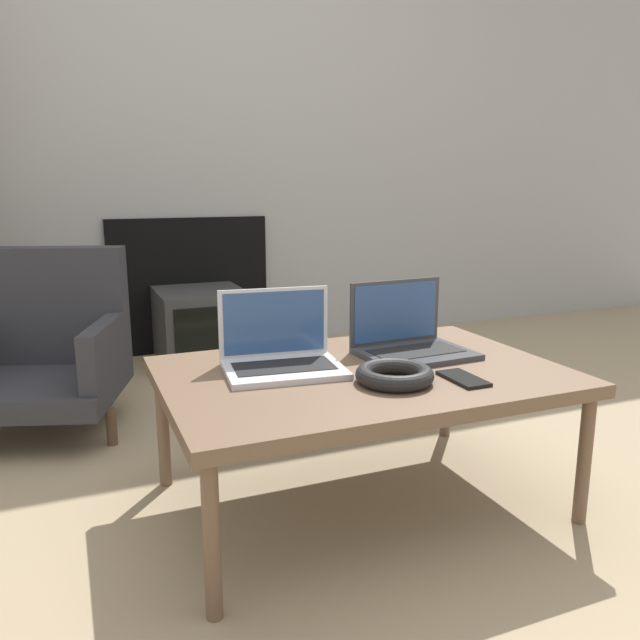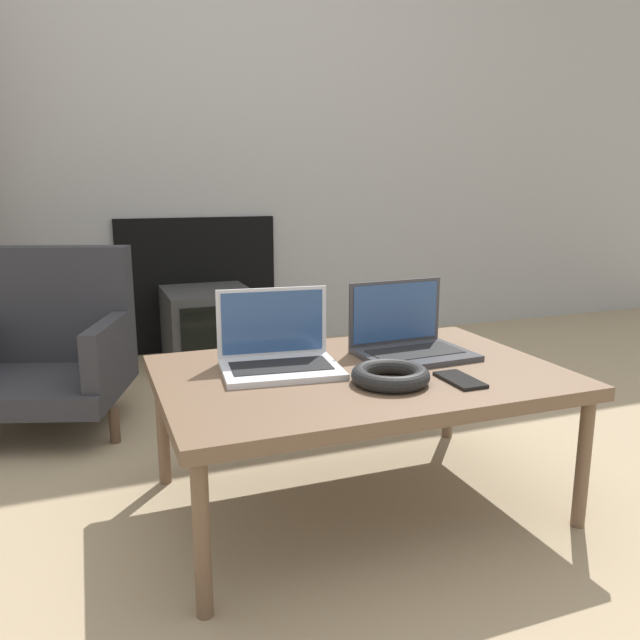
% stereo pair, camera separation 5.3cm
% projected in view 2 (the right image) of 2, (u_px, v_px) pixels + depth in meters
% --- Properties ---
extents(ground_plane, '(14.00, 14.00, 0.00)m').
position_uv_depth(ground_plane, '(379.00, 527.00, 1.64)').
color(ground_plane, '#998466').
extents(wall_back, '(7.00, 0.08, 2.60)m').
position_uv_depth(wall_back, '(210.00, 104.00, 3.21)').
color(wall_back, '#999999').
rests_on(wall_back, ground_plane).
extents(table, '(1.07, 0.72, 0.39)m').
position_uv_depth(table, '(359.00, 381.00, 1.69)').
color(table, brown).
rests_on(table, ground_plane).
extents(laptop_left, '(0.34, 0.27, 0.21)m').
position_uv_depth(laptop_left, '(278.00, 352.00, 1.70)').
color(laptop_left, silver).
rests_on(laptop_left, table).
extents(laptop_right, '(0.32, 0.26, 0.21)m').
position_uv_depth(laptop_right, '(408.00, 340.00, 1.84)').
color(laptop_right, '#38383D').
rests_on(laptop_right, table).
extents(headphones, '(0.20, 0.20, 0.04)m').
position_uv_depth(headphones, '(390.00, 375.00, 1.57)').
color(headphones, black).
rests_on(headphones, table).
extents(phone, '(0.07, 0.15, 0.01)m').
position_uv_depth(phone, '(460.00, 380.00, 1.59)').
color(phone, black).
rests_on(phone, table).
extents(tv, '(0.42, 0.49, 0.37)m').
position_uv_depth(tv, '(209.00, 326.00, 3.14)').
color(tv, '#383838').
rests_on(tv, ground_plane).
extents(armchair, '(0.71, 0.68, 0.65)m').
position_uv_depth(armchair, '(46.00, 344.00, 2.31)').
color(armchair, '#2D2D33').
rests_on(armchair, ground_plane).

